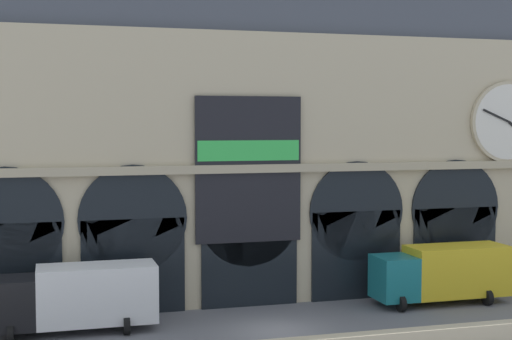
{
  "coord_description": "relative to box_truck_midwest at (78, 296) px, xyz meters",
  "views": [
    {
      "loc": [
        -10.29,
        -32.74,
        9.75
      ],
      "look_at": [
        0.37,
        5.0,
        7.29
      ],
      "focal_mm": 52.02,
      "sensor_mm": 36.0,
      "label": 1
    }
  ],
  "objects": [
    {
      "name": "box_truck_midwest",
      "position": [
        0.0,
        0.0,
        0.0
      ],
      "size": [
        7.5,
        2.91,
        3.12
      ],
      "color": "black",
      "rests_on": "ground"
    },
    {
      "name": "station_building",
      "position": [
        9.07,
        5.18,
        7.05
      ],
      "size": [
        38.07,
        5.48,
        18.0
      ],
      "color": "#BCAD8C",
      "rests_on": "ground"
    },
    {
      "name": "box_truck_mideast",
      "position": [
        19.24,
        0.34,
        0.0
      ],
      "size": [
        7.5,
        2.91,
        3.12
      ],
      "color": "#19727A",
      "rests_on": "ground"
    },
    {
      "name": "ground_plane",
      "position": [
        9.04,
        -2.35,
        -1.7
      ],
      "size": [
        200.0,
        200.0,
        0.0
      ],
      "primitive_type": "plane",
      "color": "slate"
    }
  ]
}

